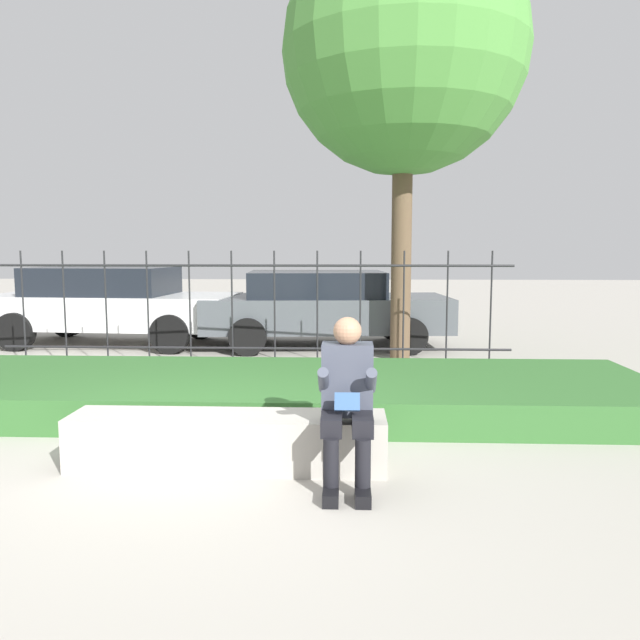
{
  "coord_description": "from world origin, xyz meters",
  "views": [
    {
      "loc": [
        1.29,
        -4.75,
        1.73
      ],
      "look_at": [
        0.97,
        2.89,
        0.85
      ],
      "focal_mm": 35.0,
      "sensor_mm": 36.0,
      "label": 1
    }
  ],
  "objects_px": {
    "person_seated_reader": "(347,395)",
    "car_parked_center": "(324,306)",
    "car_parked_left": "(111,303)",
    "tree_behind_fence": "(404,52)",
    "stone_bench": "(228,444)"
  },
  "relations": [
    {
      "from": "tree_behind_fence",
      "to": "person_seated_reader",
      "type": "bearing_deg",
      "value": -99.15
    },
    {
      "from": "stone_bench",
      "to": "car_parked_left",
      "type": "distance_m",
      "value": 7.07
    },
    {
      "from": "stone_bench",
      "to": "tree_behind_fence",
      "type": "bearing_deg",
      "value": 69.98
    },
    {
      "from": "stone_bench",
      "to": "person_seated_reader",
      "type": "bearing_deg",
      "value": -16.55
    },
    {
      "from": "tree_behind_fence",
      "to": "car_parked_left",
      "type": "bearing_deg",
      "value": 164.77
    },
    {
      "from": "person_seated_reader",
      "to": "car_parked_center",
      "type": "height_order",
      "value": "car_parked_center"
    },
    {
      "from": "car_parked_left",
      "to": "tree_behind_fence",
      "type": "bearing_deg",
      "value": -11.39
    },
    {
      "from": "stone_bench",
      "to": "car_parked_center",
      "type": "bearing_deg",
      "value": 84.99
    },
    {
      "from": "person_seated_reader",
      "to": "car_parked_left",
      "type": "height_order",
      "value": "car_parked_left"
    },
    {
      "from": "car_parked_center",
      "to": "tree_behind_fence",
      "type": "bearing_deg",
      "value": -50.38
    },
    {
      "from": "car_parked_left",
      "to": "car_parked_center",
      "type": "bearing_deg",
      "value": 2.37
    },
    {
      "from": "stone_bench",
      "to": "car_parked_center",
      "type": "xyz_separation_m",
      "value": [
        0.54,
        6.13,
        0.53
      ]
    },
    {
      "from": "person_seated_reader",
      "to": "car_parked_center",
      "type": "distance_m",
      "value": 6.42
    },
    {
      "from": "stone_bench",
      "to": "car_parked_left",
      "type": "relative_size",
      "value": 0.56
    },
    {
      "from": "stone_bench",
      "to": "tree_behind_fence",
      "type": "relative_size",
      "value": 0.39
    }
  ]
}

